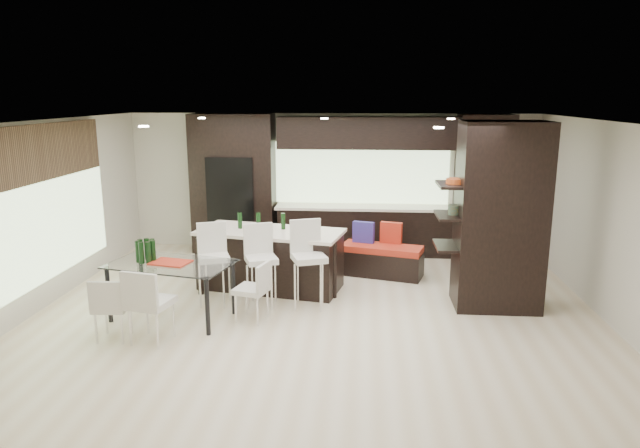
# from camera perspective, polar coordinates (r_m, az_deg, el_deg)

# --- Properties ---
(ground) EXTENTS (8.00, 8.00, 0.00)m
(ground) POSITION_cam_1_polar(r_m,az_deg,el_deg) (8.34, -0.32, -8.65)
(ground) COLOR beige
(ground) RESTS_ON ground
(back_wall) EXTENTS (8.00, 0.02, 2.70)m
(back_wall) POSITION_cam_1_polar(r_m,az_deg,el_deg) (11.38, 1.14, 4.21)
(back_wall) COLOR beige
(back_wall) RESTS_ON ground
(left_wall) EXTENTS (0.02, 7.00, 2.70)m
(left_wall) POSITION_cam_1_polar(r_m,az_deg,el_deg) (9.19, -26.05, 0.82)
(left_wall) COLOR beige
(left_wall) RESTS_ON ground
(right_wall) EXTENTS (0.02, 7.00, 2.70)m
(right_wall) POSITION_cam_1_polar(r_m,az_deg,el_deg) (8.60, 27.27, -0.04)
(right_wall) COLOR beige
(right_wall) RESTS_ON ground
(ceiling) EXTENTS (8.00, 7.00, 0.02)m
(ceiling) POSITION_cam_1_polar(r_m,az_deg,el_deg) (7.77, -0.35, 10.22)
(ceiling) COLOR white
(ceiling) RESTS_ON ground
(window_left) EXTENTS (0.04, 3.20, 1.90)m
(window_left) POSITION_cam_1_polar(r_m,az_deg,el_deg) (9.34, -25.23, 1.07)
(window_left) COLOR #B2D199
(window_left) RESTS_ON left_wall
(window_back) EXTENTS (3.40, 0.04, 1.20)m
(window_back) POSITION_cam_1_polar(r_m,az_deg,el_deg) (11.30, 4.18, 5.14)
(window_back) COLOR #B2D199
(window_back) RESTS_ON back_wall
(stone_accent) EXTENTS (0.08, 3.00, 0.80)m
(stone_accent) POSITION_cam_1_polar(r_m,az_deg,el_deg) (9.20, -25.60, 6.57)
(stone_accent) COLOR brown
(stone_accent) RESTS_ON left_wall
(ceiling_spots) EXTENTS (4.00, 3.00, 0.02)m
(ceiling_spots) POSITION_cam_1_polar(r_m,az_deg,el_deg) (8.02, -0.20, 10.16)
(ceiling_spots) COLOR white
(ceiling_spots) RESTS_ON ceiling
(back_cabinetry) EXTENTS (6.80, 0.68, 2.70)m
(back_cabinetry) POSITION_cam_1_polar(r_m,az_deg,el_deg) (11.04, 3.64, 3.92)
(back_cabinetry) COLOR black
(back_cabinetry) RESTS_ON ground
(refrigerator) EXTENTS (0.90, 0.68, 1.90)m
(refrigerator) POSITION_cam_1_polar(r_m,az_deg,el_deg) (11.35, -8.61, 1.99)
(refrigerator) COLOR black
(refrigerator) RESTS_ON ground
(partition_column) EXTENTS (1.20, 0.80, 2.70)m
(partition_column) POSITION_cam_1_polar(r_m,az_deg,el_deg) (8.54, 17.56, 0.71)
(partition_column) COLOR black
(partition_column) RESTS_ON ground
(kitchen_island) EXTENTS (2.44, 1.42, 0.95)m
(kitchen_island) POSITION_cam_1_polar(r_m,az_deg,el_deg) (9.19, -4.97, -3.52)
(kitchen_island) COLOR black
(kitchen_island) RESTS_ON ground
(stool_left) EXTENTS (0.56, 0.56, 0.98)m
(stool_left) POSITION_cam_1_polar(r_m,az_deg,el_deg) (8.57, -10.50, -4.80)
(stool_left) COLOR silver
(stool_left) RESTS_ON ground
(stool_mid) EXTENTS (0.56, 0.56, 0.98)m
(stool_mid) POSITION_cam_1_polar(r_m,az_deg,el_deg) (8.42, -5.87, -4.98)
(stool_mid) COLOR silver
(stool_mid) RESTS_ON ground
(stool_right) EXTENTS (0.59, 0.59, 1.03)m
(stool_right) POSITION_cam_1_polar(r_m,az_deg,el_deg) (8.31, -1.10, -4.95)
(stool_right) COLOR silver
(stool_right) RESTS_ON ground
(bench) EXTENTS (1.48, 0.89, 0.53)m
(bench) POSITION_cam_1_polar(r_m,az_deg,el_deg) (9.88, 6.18, -3.65)
(bench) COLOR black
(bench) RESTS_ON ground
(floor_vase) EXTENTS (0.51, 0.51, 1.25)m
(floor_vase) POSITION_cam_1_polar(r_m,az_deg,el_deg) (9.24, 14.59, -2.83)
(floor_vase) COLOR #404D37
(floor_vase) RESTS_ON ground
(dining_table) EXTENTS (1.82, 1.27, 0.80)m
(dining_table) POSITION_cam_1_polar(r_m,az_deg,el_deg) (8.21, -14.57, -6.47)
(dining_table) COLOR white
(dining_table) RESTS_ON ground
(chair_near) EXTENTS (0.58, 0.58, 0.90)m
(chair_near) POSITION_cam_1_polar(r_m,az_deg,el_deg) (7.50, -16.53, -8.03)
(chair_near) COLOR silver
(chair_near) RESTS_ON ground
(chair_far) EXTENTS (0.44, 0.44, 0.77)m
(chair_far) POSITION_cam_1_polar(r_m,az_deg,el_deg) (7.75, -20.01, -8.13)
(chair_far) COLOR silver
(chair_far) RESTS_ON ground
(chair_end) EXTENTS (0.51, 0.51, 0.77)m
(chair_end) POSITION_cam_1_polar(r_m,az_deg,el_deg) (7.93, -6.87, -6.93)
(chair_end) COLOR silver
(chair_end) RESTS_ON ground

